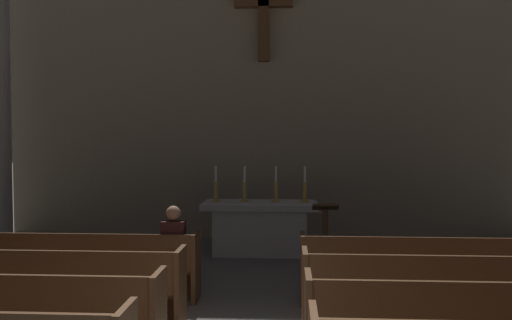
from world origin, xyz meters
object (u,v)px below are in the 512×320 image
at_px(candlestick_outer_left, 216,190).
at_px(lectern, 325,238).
at_px(pew_left_row_3, 42,286).
at_px(pew_right_row_4, 427,270).
at_px(candlestick_inner_right, 276,190).
at_px(pew_left_row_4, 77,265).
at_px(pew_right_row_3, 451,293).
at_px(altar, 260,226).
at_px(candlestick_inner_left, 244,190).
at_px(lone_worshipper, 175,250).
at_px(candlestick_outer_right, 305,191).

xyz_separation_m(candlestick_outer_left, lectern, (2.01, -1.20, -0.68)).
distance_m(pew_left_row_3, lectern, 4.60).
distance_m(pew_right_row_4, lectern, 2.19).
bearing_deg(candlestick_inner_right, pew_left_row_4, -131.98).
xyz_separation_m(pew_left_row_3, pew_right_row_3, (4.81, 0.00, 0.00)).
xyz_separation_m(pew_right_row_4, altar, (-2.41, 3.01, 0.06)).
height_order(pew_right_row_4, candlestick_inner_right, candlestick_inner_right).
relative_size(pew_right_row_3, candlestick_inner_left, 5.00).
relative_size(candlestick_outer_left, lectern, 0.59).
bearing_deg(altar, pew_left_row_4, -128.66).
relative_size(pew_right_row_3, candlestick_outer_left, 5.00).
bearing_deg(pew_left_row_3, lone_worshipper, 39.45).
height_order(pew_left_row_3, pew_right_row_4, same).
height_order(lectern, lone_worshipper, lone_worshipper).
bearing_deg(candlestick_outer_left, lectern, -30.81).
bearing_deg(lone_worshipper, candlestick_outer_right, 57.62).
bearing_deg(lectern, candlestick_inner_left, 140.63).
relative_size(pew_right_row_4, candlestick_inner_left, 5.00).
xyz_separation_m(pew_right_row_4, lectern, (-1.24, 1.81, 0.07)).
height_order(pew_right_row_4, altar, altar).
xyz_separation_m(pew_right_row_3, candlestick_inner_left, (-2.71, 4.10, 0.75)).
relative_size(candlestick_outer_left, candlestick_inner_right, 1.00).
bearing_deg(pew_left_row_4, pew_right_row_4, 0.00).
xyz_separation_m(pew_left_row_4, pew_right_row_4, (4.81, 0.00, 0.00)).
distance_m(pew_left_row_4, candlestick_inner_left, 3.75).
height_order(pew_right_row_4, lectern, lectern).
relative_size(altar, lone_worshipper, 1.67).
distance_m(pew_right_row_3, candlestick_inner_right, 4.67).
bearing_deg(pew_right_row_4, pew_left_row_3, -167.21).
relative_size(candlestick_inner_left, candlestick_outer_right, 1.00).
distance_m(candlestick_outer_left, candlestick_outer_right, 1.70).
relative_size(altar, candlestick_outer_right, 3.23).
xyz_separation_m(pew_left_row_4, lone_worshipper, (1.37, 0.04, 0.22)).
xyz_separation_m(pew_right_row_3, lectern, (-1.24, 2.90, 0.07)).
bearing_deg(pew_left_row_3, pew_left_row_4, 90.00).
bearing_deg(candlestick_outer_left, altar, 0.00).
bearing_deg(candlestick_inner_right, pew_right_row_4, -55.00).
height_order(pew_left_row_3, lectern, lectern).
bearing_deg(lone_worshipper, candlestick_inner_left, 76.14).
distance_m(candlestick_outer_right, lone_worshipper, 3.56).
bearing_deg(lone_worshipper, altar, 70.83).
height_order(altar, candlestick_inner_right, candlestick_inner_right).
bearing_deg(lectern, candlestick_outer_right, 104.60).
xyz_separation_m(pew_left_row_3, pew_left_row_4, (0.00, 1.09, 0.00)).
xyz_separation_m(pew_left_row_3, pew_right_row_4, (4.81, 1.09, 0.00)).
bearing_deg(pew_left_row_3, lectern, 39.09).
distance_m(candlestick_inner_left, candlestick_inner_right, 0.60).
bearing_deg(pew_left_row_3, candlestick_inner_left, 62.81).
height_order(candlestick_outer_left, lone_worshipper, candlestick_outer_left).
bearing_deg(pew_right_row_4, candlestick_outer_left, 137.27).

